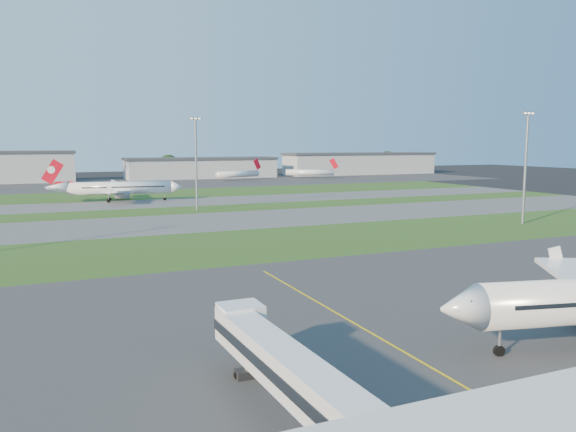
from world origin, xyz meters
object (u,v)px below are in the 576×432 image
jet_bridge (302,382)px  mini_jet_near (238,174)px  mini_jet_far (310,172)px  light_mast_east (526,160)px  airliner_taxiing (119,188)px  light_mast_centre (196,157)px

jet_bridge → mini_jet_near: (76.92, 243.59, -0.73)m
mini_jet_far → light_mast_east: (-30.14, -176.75, 11.53)m
airliner_taxiing → light_mast_centre: 39.32m
jet_bridge → light_mast_centre: (24.81, 123.24, 10.81)m
mini_jet_near → mini_jet_far: bearing=-19.6°
jet_bridge → airliner_taxiing: size_ratio=0.68×
jet_bridge → light_mast_east: bearing=37.4°
mini_jet_far → light_mast_centre: bearing=-102.0°
mini_jet_near → light_mast_centre: bearing=-133.5°
airliner_taxiing → mini_jet_far: size_ratio=1.49×
jet_bridge → light_mast_centre: light_mast_centre is taller
mini_jet_far → light_mast_east: 179.67m
mini_jet_near → light_mast_east: size_ratio=1.06×
light_mast_centre → light_mast_east: bearing=-41.6°
jet_bridge → light_mast_east: 111.12m
mini_jet_near → light_mast_east: bearing=-106.6°
jet_bridge → light_mast_east: (87.81, 67.24, 10.81)m
mini_jet_near → light_mast_centre: (-52.12, -120.35, 11.53)m
mini_jet_near → light_mast_centre: light_mast_centre is taller
mini_jet_far → jet_bridge: bearing=-90.2°
airliner_taxiing → light_mast_east: bearing=139.8°
light_mast_centre → airliner_taxiing: bearing=116.3°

